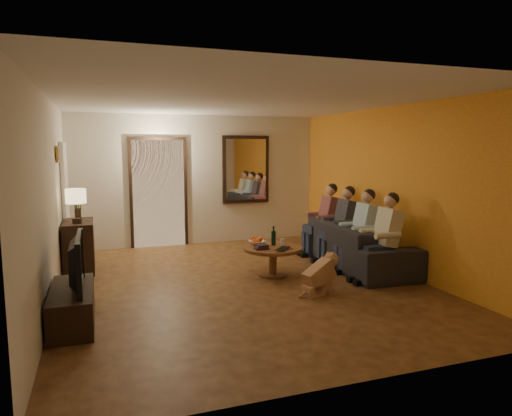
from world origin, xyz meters
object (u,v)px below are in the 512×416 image
object	(u,v)px
table_lamp	(76,206)
wine_bottle	(274,235)
sofa	(356,244)
tv	(70,262)
bowl	(257,243)
person_d	(326,222)
dog	(319,274)
person_c	(342,227)
laptop	(286,249)
tv_stand	(72,306)
coffee_table	(273,261)
person_b	(362,234)
dresser	(79,246)
person_a	(384,241)

from	to	relation	value
table_lamp	wine_bottle	bearing A→B (deg)	-18.23
sofa	wine_bottle	size ratio (longest dim) A/B	8.00
tv	bowl	size ratio (longest dim) A/B	3.94
person_d	dog	distance (m)	2.37
person_c	laptop	size ratio (longest dim) A/B	3.65
table_lamp	dog	bearing A→B (deg)	-34.09
tv_stand	bowl	bearing A→B (deg)	26.43
tv	laptop	xyz separation A→B (m)	(2.90, 0.80, -0.24)
person_d	coffee_table	size ratio (longest dim) A/B	1.34
table_lamp	person_c	xyz separation A→B (m)	(4.23, -0.63, -0.47)
sofa	wine_bottle	bearing A→B (deg)	94.04
laptop	table_lamp	bearing A→B (deg)	111.19
coffee_table	sofa	bearing A→B (deg)	4.04
sofa	person_b	distance (m)	0.40
dresser	dog	bearing A→B (deg)	-36.81
bowl	wine_bottle	distance (m)	0.29
person_c	laptop	bearing A→B (deg)	-152.64
bowl	table_lamp	bearing A→B (deg)	162.65
wine_bottle	laptop	distance (m)	0.41
person_b	wine_bottle	bearing A→B (deg)	168.05
bowl	wine_bottle	size ratio (longest dim) A/B	0.84
person_a	table_lamp	bearing A→B (deg)	156.60
person_a	tv_stand	bearing A→B (deg)	-176.05
table_lamp	tv_stand	world-z (taller)	table_lamp
sofa	bowl	xyz separation A→B (m)	(-1.71, 0.11, 0.12)
person_a	dog	distance (m)	1.23
tv	dog	world-z (taller)	tv
tv	person_b	distance (m)	4.33
person_c	bowl	world-z (taller)	person_c
person_d	wine_bottle	size ratio (longest dim) A/B	3.87
tv_stand	laptop	world-z (taller)	laptop
sofa	person_d	bearing A→B (deg)	10.07
person_a	laptop	bearing A→B (deg)	158.94
tv	coffee_table	size ratio (longest dim) A/B	1.14
tv_stand	bowl	distance (m)	2.94
tv_stand	person_a	distance (m)	4.26
person_d	tv	bearing A→B (deg)	-153.70
person_b	dresser	bearing A→B (deg)	161.07
coffee_table	laptop	xyz separation A→B (m)	(0.10, -0.28, 0.24)
person_b	person_d	size ratio (longest dim) A/B	1.00
tv_stand	person_d	size ratio (longest dim) A/B	1.02
dresser	tv_stand	world-z (taller)	dresser
wine_bottle	dresser	bearing A→B (deg)	157.88
dresser	person_b	xyz separation A→B (m)	(4.23, -1.45, 0.20)
tv_stand	person_a	size ratio (longest dim) A/B	1.02
person_c	dresser	bearing A→B (deg)	168.63
dog	wine_bottle	xyz separation A→B (m)	(-0.21, 1.14, 0.32)
person_b	dog	xyz separation A→B (m)	(-1.17, -0.84, -0.32)
bowl	coffee_table	bearing A→B (deg)	-50.71
person_b	laptop	distance (m)	1.34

